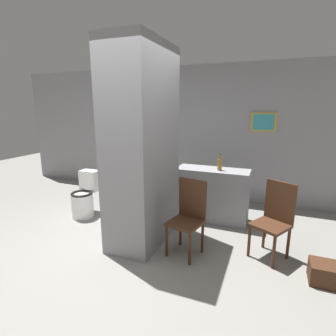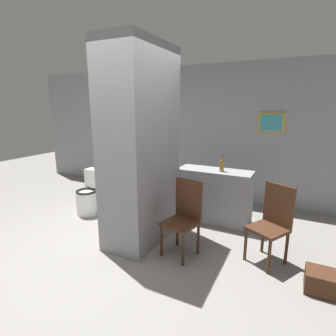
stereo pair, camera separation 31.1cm
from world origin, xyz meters
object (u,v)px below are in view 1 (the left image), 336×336
at_px(chair_near_pillar, 188,215).
at_px(chair_by_doorway, 274,218).
at_px(bicycle, 146,187).
at_px(bottle_tall, 220,164).
at_px(toilet, 85,197).

height_order(chair_near_pillar, chair_by_doorway, same).
distance_m(bicycle, bottle_tall, 1.47).
relative_size(chair_near_pillar, chair_by_doorway, 1.00).
bearing_deg(bottle_tall, toilet, -164.42).
xyz_separation_m(chair_by_doorway, bottle_tall, (-0.83, 0.75, 0.45)).
bearing_deg(chair_near_pillar, toilet, 179.16).
relative_size(toilet, bottle_tall, 2.77).
distance_m(toilet, bottle_tall, 2.32).
relative_size(toilet, chair_near_pillar, 0.80).
height_order(toilet, bottle_tall, bottle_tall).
bearing_deg(chair_by_doorway, chair_near_pillar, -133.13).
height_order(toilet, chair_by_doorway, chair_by_doorway).
bearing_deg(chair_by_doorway, bicycle, -172.12).
bearing_deg(toilet, chair_by_doorway, -2.90).
bearing_deg(bottle_tall, bicycle, 174.72).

